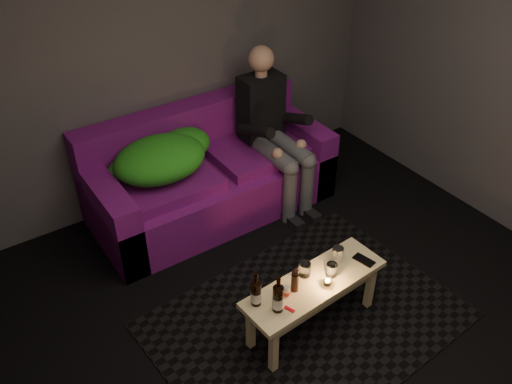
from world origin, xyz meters
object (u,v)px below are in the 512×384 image
Objects in this scene: person at (272,127)px; beer_bottle_a at (256,293)px; sofa at (208,176)px; steel_cup at (338,254)px; beer_bottle_b at (278,298)px; coffee_table at (314,290)px.

beer_bottle_a is (-1.08, -1.35, -0.19)m from person.
steel_cup is at bearing -84.56° from sofa.
beer_bottle_b is (-0.45, -1.63, 0.20)m from sofa.
steel_cup is (0.60, 0.13, -0.05)m from beer_bottle_b.
steel_cup is (0.26, 0.08, 0.13)m from coffee_table.
sofa is 1.58m from coffee_table.
beer_bottle_a is at bearing -178.38° from steel_cup.
beer_bottle_b is (-1.00, -1.47, -0.18)m from person.
person reaches higher than beer_bottle_b.
person is 13.10× the size of steel_cup.
coffee_table is at bearing -163.28° from steel_cup.
beer_bottle_b reaches higher than steel_cup.
coffee_table is at bearing 9.45° from beer_bottle_b.
steel_cup is (-0.41, -1.34, -0.24)m from person.
person is at bearing 73.07° from steel_cup.
beer_bottle_a is 2.50× the size of steel_cup.
sofa is 7.35× the size of beer_bottle_b.
beer_bottle_b is 2.67× the size of steel_cup.
sofa reaches higher than beer_bottle_b.
person is 1.79m from beer_bottle_b.
beer_bottle_a is at bearing 172.13° from coffee_table.
sofa is 1.50× the size of person.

